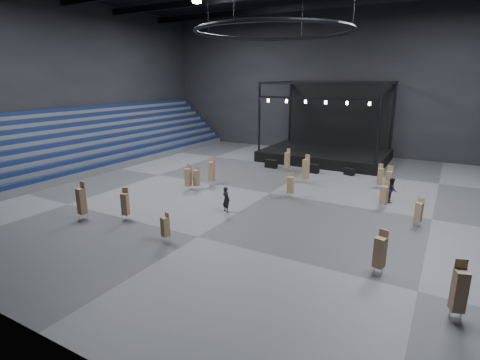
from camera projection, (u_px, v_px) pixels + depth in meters
The scene contains 26 objects.
floor at pixel (270, 193), 32.08m from camera, with size 50.00×50.00×0.00m, color #515154.
wall_back at pixel (342, 82), 47.31m from camera, with size 50.00×0.20×18.00m, color black.
wall_left at pixel (68, 83), 41.62m from camera, with size 0.20×42.00×18.00m, color black.
bleachers_left at pixel (88, 149), 42.56m from camera, with size 7.20×40.00×6.40m.
stage at pixel (327, 147), 45.31m from camera, with size 14.00×10.00×9.20m.
truss_ring at pixel (273, 31), 28.65m from camera, with size 12.30×12.30×5.15m.
flight_case_left at pixel (271, 164), 41.11m from camera, with size 1.30×0.65×0.87m, color black.
flight_case_mid at pixel (312, 168), 38.89m from camera, with size 1.35×0.68×0.90m, color black.
flight_case_right at pixel (349, 172), 37.98m from camera, with size 1.03×0.52×0.69m, color black.
chair_stack_0 at pixel (125, 203), 25.83m from camera, with size 0.56×0.56×2.28m.
chair_stack_1 at pixel (384, 195), 27.98m from camera, with size 0.57×0.57×2.09m.
chair_stack_2 at pixel (389, 181), 30.73m from camera, with size 0.47×0.47×2.63m.
chair_stack_3 at pixel (459, 290), 15.00m from camera, with size 0.65×0.65×2.61m.
chair_stack_4 at pixel (82, 200), 25.84m from camera, with size 0.53×0.53×2.70m.
chair_stack_5 at pixel (290, 184), 30.62m from camera, with size 0.53×0.53×2.11m.
chair_stack_6 at pixel (165, 226), 22.39m from camera, with size 0.52×0.52×1.80m.
chair_stack_7 at pixel (212, 171), 34.25m from camera, with size 0.47×0.47×2.59m.
chair_stack_8 at pixel (188, 177), 32.68m from camera, with size 0.49×0.49×2.31m.
chair_stack_9 at pixel (380, 251), 18.55m from camera, with size 0.62×0.62×2.35m.
chair_stack_10 at pixel (419, 211), 24.72m from camera, with size 0.52×0.52×1.93m.
chair_stack_11 at pixel (287, 160), 39.32m from camera, with size 0.54×0.54×2.43m.
chair_stack_12 at pixel (380, 176), 33.21m from camera, with size 0.54×0.54×2.23m.
chair_stack_13 at pixel (306, 168), 34.97m from camera, with size 0.61×0.61×2.67m.
chair_stack_14 at pixel (196, 178), 32.78m from camera, with size 0.46×0.46×2.12m.
man_center at pixel (226, 199), 27.39m from camera, with size 0.70×0.46×1.92m, color black.
crew_member at pixel (392, 190), 29.61m from camera, with size 0.95×0.74×1.96m, color black.
Camera 1 is at (12.91, -27.91, 9.55)m, focal length 28.00 mm.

